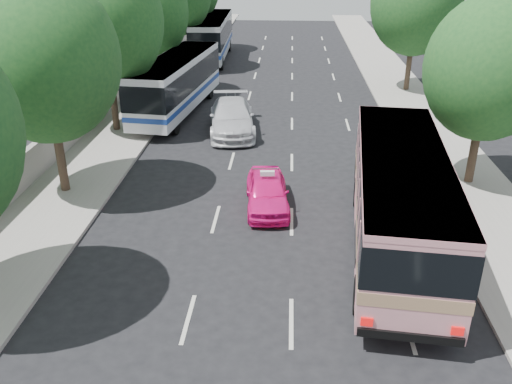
# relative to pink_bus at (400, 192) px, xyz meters

# --- Properties ---
(ground) EXTENTS (120.00, 120.00, 0.00)m
(ground) POSITION_rel_pink_bus_xyz_m (-4.50, -2.19, -2.17)
(ground) COLOR black
(ground) RESTS_ON ground
(sidewalk_left) EXTENTS (4.00, 90.00, 0.15)m
(sidewalk_left) POSITION_rel_pink_bus_xyz_m (-13.00, 17.81, -2.09)
(sidewalk_left) COLOR #9E998E
(sidewalk_left) RESTS_ON ground
(sidewalk_right) EXTENTS (4.00, 90.00, 0.12)m
(sidewalk_right) POSITION_rel_pink_bus_xyz_m (4.00, 17.81, -2.11)
(sidewalk_right) COLOR #9E998E
(sidewalk_right) RESTS_ON ground
(low_wall) EXTENTS (0.30, 90.00, 1.50)m
(low_wall) POSITION_rel_pink_bus_xyz_m (-14.80, 17.81, -1.27)
(low_wall) COLOR #9E998E
(low_wall) RESTS_ON sidewalk_left
(tree_left_b) EXTENTS (5.70, 5.70, 8.88)m
(tree_left_b) POSITION_rel_pink_bus_xyz_m (-12.92, 3.76, 3.65)
(tree_left_b) COLOR #38281E
(tree_left_b) RESTS_ON ground
(tree_left_c) EXTENTS (6.00, 6.00, 9.35)m
(tree_left_c) POSITION_rel_pink_bus_xyz_m (-13.12, 11.76, 3.96)
(tree_left_c) COLOR #38281E
(tree_left_c) RESTS_ON ground
(tree_left_d) EXTENTS (5.52, 5.52, 8.60)m
(tree_left_d) POSITION_rel_pink_bus_xyz_m (-13.02, 19.76, 3.47)
(tree_left_d) COLOR #38281E
(tree_left_d) RESTS_ON ground
(tree_right_near) EXTENTS (5.10, 5.10, 7.95)m
(tree_right_near) POSITION_rel_pink_bus_xyz_m (4.28, 5.76, 3.04)
(tree_right_near) COLOR #38281E
(tree_right_near) RESTS_ON ground
(pink_bus) EXTENTS (3.87, 11.13, 3.48)m
(pink_bus) POSITION_rel_pink_bus_xyz_m (0.00, 0.00, 0.00)
(pink_bus) COLOR #D48892
(pink_bus) RESTS_ON ground
(pink_taxi) EXTENTS (1.98, 4.19, 1.38)m
(pink_taxi) POSITION_rel_pink_bus_xyz_m (-4.48, 2.94, -1.47)
(pink_taxi) COLOR #FB1588
(pink_taxi) RESTS_ON ground
(white_pickup) EXTENTS (3.09, 6.10, 1.70)m
(white_pickup) POSITION_rel_pink_bus_xyz_m (-6.81, 12.09, -1.32)
(white_pickup) COLOR silver
(white_pickup) RESTS_ON ground
(tour_coach_front) EXTENTS (3.72, 11.47, 3.37)m
(tour_coach_front) POSITION_rel_pink_bus_xyz_m (-10.46, 15.54, -0.14)
(tour_coach_front) COLOR silver
(tour_coach_front) RESTS_ON ground
(tour_coach_rear) EXTENTS (2.95, 12.14, 3.61)m
(tour_coach_rear) POSITION_rel_pink_bus_xyz_m (-10.55, 31.95, 0.01)
(tour_coach_rear) COLOR silver
(tour_coach_rear) RESTS_ON ground
(taxi_roof_sign) EXTENTS (0.56, 0.23, 0.18)m
(taxi_roof_sign) POSITION_rel_pink_bus_xyz_m (-4.48, 2.94, -0.69)
(taxi_roof_sign) COLOR silver
(taxi_roof_sign) RESTS_ON pink_taxi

